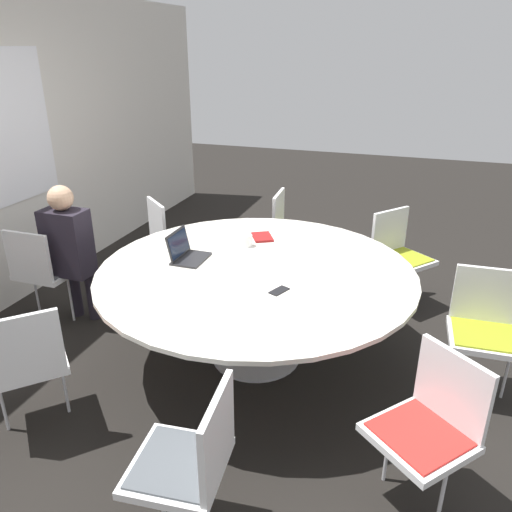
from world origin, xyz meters
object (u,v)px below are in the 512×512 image
(chair_6, at_px, (290,227))
(person_0, at_px, (69,245))
(chair_0, at_px, (42,267))
(chair_1, at_px, (26,358))
(chair_4, at_px, (484,323))
(cell_phone, at_px, (279,291))
(coffee_cup, at_px, (247,241))
(chair_7, at_px, (171,234))
(spiral_notebook, at_px, (262,237))
(chair_5, at_px, (398,250))
(laptop, at_px, (186,252))
(chair_3, at_px, (430,421))
(chair_2, at_px, (191,457))

(chair_6, bearing_deg, person_0, -46.97)
(chair_6, bearing_deg, chair_0, -49.84)
(chair_1, relative_size, chair_4, 1.00)
(chair_0, distance_m, chair_1, 1.38)
(chair_1, distance_m, cell_phone, 1.58)
(chair_4, relative_size, coffee_cup, 9.39)
(chair_7, distance_m, spiral_notebook, 1.16)
(chair_4, relative_size, chair_5, 1.00)
(spiral_notebook, height_order, coffee_cup, coffee_cup)
(chair_7, xyz_separation_m, person_0, (-0.96, 0.41, 0.19))
(chair_6, height_order, laptop, laptop)
(chair_3, xyz_separation_m, chair_5, (2.21, 0.30, 0.00))
(chair_7, bearing_deg, chair_6, 69.86)
(chair_0, bearing_deg, spiral_notebook, 21.23)
(chair_6, bearing_deg, spiral_notebook, -2.68)
(chair_4, height_order, coffee_cup, chair_4)
(chair_0, xyz_separation_m, chair_4, (0.19, -3.41, 0.00))
(chair_5, distance_m, chair_6, 1.12)
(coffee_cup, bearing_deg, chair_4, -98.36)
(chair_5, bearing_deg, chair_1, -0.14)
(chair_4, distance_m, spiral_notebook, 1.78)
(chair_1, relative_size, spiral_notebook, 3.35)
(chair_2, height_order, chair_4, same)
(chair_3, bearing_deg, cell_phone, 5.69)
(chair_1, distance_m, chair_7, 2.15)
(chair_1, bearing_deg, chair_5, 5.12)
(chair_3, bearing_deg, chair_5, -41.68)
(laptop, bearing_deg, coffee_cup, -41.05)
(chair_4, xyz_separation_m, laptop, (-0.13, 2.10, 0.28))
(chair_3, distance_m, spiral_notebook, 2.09)
(chair_1, distance_m, coffee_cup, 1.78)
(chair_0, distance_m, chair_7, 1.22)
(spiral_notebook, bearing_deg, chair_2, -170.40)
(chair_4, xyz_separation_m, spiral_notebook, (0.46, 1.70, 0.24))
(chair_4, distance_m, chair_6, 2.22)
(chair_5, distance_m, chair_7, 2.15)
(chair_6, xyz_separation_m, chair_7, (-0.57, 1.05, 0.00))
(chair_3, bearing_deg, chair_4, -66.03)
(spiral_notebook, bearing_deg, chair_0, 110.99)
(chair_7, height_order, laptop, laptop)
(chair_1, xyz_separation_m, cell_phone, (0.88, -1.29, 0.23))
(chair_2, bearing_deg, chair_0, 48.95)
(chair_0, xyz_separation_m, chair_1, (-1.10, -0.82, 0.00))
(chair_6, bearing_deg, chair_3, 25.59)
(cell_phone, bearing_deg, chair_2, 178.25)
(chair_6, relative_size, coffee_cup, 9.39)
(chair_6, distance_m, chair_7, 1.20)
(chair_2, height_order, person_0, person_0)
(chair_0, relative_size, coffee_cup, 9.39)
(chair_2, relative_size, chair_4, 1.00)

